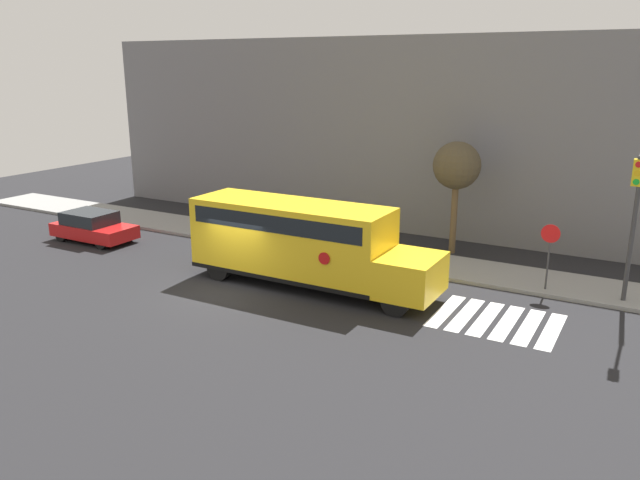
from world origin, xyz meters
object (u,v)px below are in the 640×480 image
at_px(parked_car, 93,227).
at_px(traffic_light, 636,204).
at_px(school_bus, 301,240).
at_px(tree_near_sidewalk, 457,167).
at_px(stop_sign, 549,248).

height_order(parked_car, traffic_light, traffic_light).
relative_size(school_bus, parked_car, 2.36).
bearing_deg(traffic_light, tree_near_sidewalk, 151.05).
relative_size(parked_car, traffic_light, 0.71).
xyz_separation_m(school_bus, tree_near_sidewalk, (3.69, 7.04, 2.09)).
distance_m(school_bus, parked_car, 12.04).
height_order(school_bus, traffic_light, traffic_light).
bearing_deg(stop_sign, tree_near_sidewalk, 144.25).
xyz_separation_m(school_bus, stop_sign, (8.34, 3.69, -0.08)).
distance_m(stop_sign, tree_near_sidewalk, 6.12).
distance_m(school_bus, tree_near_sidewalk, 8.22).
bearing_deg(stop_sign, traffic_light, -14.43).
relative_size(school_bus, tree_near_sidewalk, 1.95).
bearing_deg(tree_near_sidewalk, stop_sign, -35.75).
height_order(traffic_light, tree_near_sidewalk, traffic_light).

